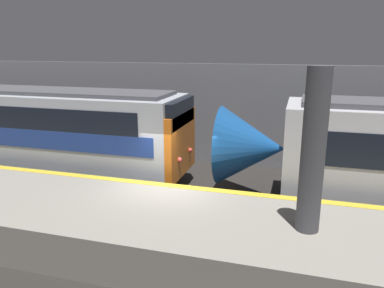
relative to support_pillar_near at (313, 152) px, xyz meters
name	(u,v)px	position (x,y,z in m)	size (l,w,h in m)	color
ground_plane	(171,217)	(-4.04, 1.93, -2.99)	(120.00, 120.00, 0.00)	#282623
platform	(147,228)	(-4.04, 0.03, -2.43)	(40.00, 3.80, 1.12)	gray
station_rear_barrier	(215,115)	(-4.04, 7.95, -0.73)	(50.00, 0.15, 4.51)	gray
support_pillar_near	(313,152)	(0.00, 0.00, 0.00)	(0.53, 0.53, 3.75)	#47474C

